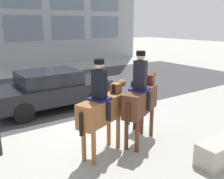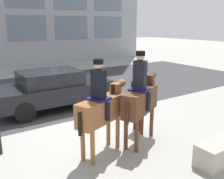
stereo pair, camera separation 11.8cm
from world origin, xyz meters
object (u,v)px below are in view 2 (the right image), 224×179
Objects in this scene: mounted_horse_companion at (141,98)px; mounted_horse_lead at (102,107)px; street_car_near_lane at (53,89)px; pedestrian_bystander at (138,98)px.

mounted_horse_lead is at bearing 150.58° from mounted_horse_companion.
mounted_horse_lead is 0.55× the size of street_car_near_lane.
street_car_near_lane is at bearing 75.63° from mounted_horse_companion.
pedestrian_bystander is at bearing -1.13° from mounted_horse_lead.
pedestrian_bystander is at bearing -68.17° from street_car_near_lane.
pedestrian_bystander is (1.70, 0.61, -0.21)m from mounted_horse_lead.
mounted_horse_companion is at bearing -77.33° from street_car_near_lane.
mounted_horse_companion reaches higher than mounted_horse_lead.
pedestrian_bystander is (0.47, 0.66, -0.25)m from mounted_horse_companion.
mounted_horse_companion is 1.46× the size of pedestrian_bystander.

